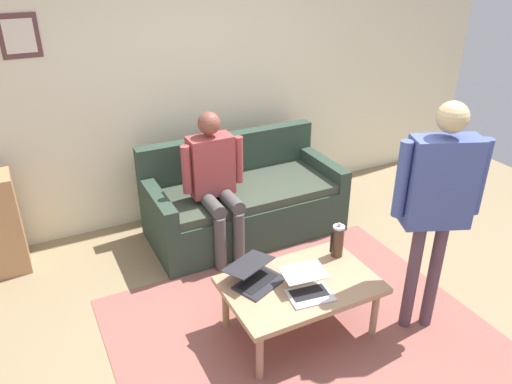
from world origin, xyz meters
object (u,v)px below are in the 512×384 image
object	(u,v)px
person_standing	(438,193)
coffee_table	(300,288)
french_press	(338,241)
person_seated	(215,178)
laptop_left	(308,287)
couch	(243,202)
laptop_center	(256,276)

from	to	relation	value
person_standing	coffee_table	bearing A→B (deg)	-22.16
french_press	coffee_table	bearing A→B (deg)	21.71
french_press	person_seated	world-z (taller)	person_seated
laptop_left	person_standing	xyz separation A→B (m)	(-0.81, 0.21, 0.61)
couch	laptop_left	world-z (taller)	couch
french_press	person_standing	world-z (taller)	person_standing
laptop_left	couch	bearing A→B (deg)	-99.39
couch	coffee_table	bearing A→B (deg)	80.45
laptop_left	person_seated	distance (m)	1.36
person_seated	couch	bearing A→B (deg)	-147.94
french_press	person_seated	distance (m)	1.19
laptop_center	person_seated	xyz separation A→B (m)	(-0.15, -1.07, 0.26)
laptop_left	person_seated	size ratio (longest dim) A/B	0.28
laptop_center	person_seated	world-z (taller)	person_seated
laptop_left	french_press	bearing A→B (deg)	-147.15
person_standing	person_seated	xyz separation A→B (m)	(0.91, -1.55, -0.35)
laptop_left	laptop_center	world-z (taller)	laptop_center
couch	laptop_center	size ratio (longest dim) A/B	4.09
coffee_table	french_press	bearing A→B (deg)	-158.29
coffee_table	laptop_left	size ratio (longest dim) A/B	2.93
coffee_table	couch	bearing A→B (deg)	-99.55
french_press	person_standing	xyz separation A→B (m)	(-0.39, 0.49, 0.52)
coffee_table	french_press	distance (m)	0.47
coffee_table	person_standing	world-z (taller)	person_standing
french_press	person_standing	bearing A→B (deg)	128.40
laptop_left	french_press	world-z (taller)	french_press
coffee_table	laptop_left	bearing A→B (deg)	82.74
couch	coffee_table	distance (m)	1.47
laptop_left	french_press	distance (m)	0.51
laptop_left	laptop_center	xyz separation A→B (m)	(0.26, -0.26, 0.00)
laptop_left	person_standing	world-z (taller)	person_standing
french_press	person_seated	size ratio (longest dim) A/B	0.22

